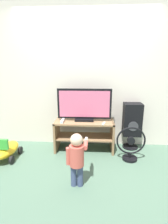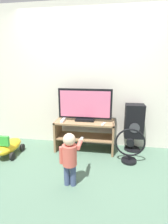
% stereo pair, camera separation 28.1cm
% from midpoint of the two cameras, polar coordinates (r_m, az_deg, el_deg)
% --- Properties ---
extents(ground_plane, '(16.00, 16.00, 0.00)m').
position_cam_midpoint_polar(ground_plane, '(3.16, 2.23, -13.88)').
color(ground_plane, '#4C6B56').
extents(wall_back, '(10.00, 0.06, 2.60)m').
position_cam_midpoint_polar(wall_back, '(3.31, 3.57, 11.02)').
color(wall_back, silver).
rests_on(wall_back, ground_plane).
extents(tv_stand, '(1.06, 0.45, 0.56)m').
position_cam_midpoint_polar(tv_stand, '(3.21, 2.78, -6.24)').
color(tv_stand, '#93704C').
rests_on(tv_stand, ground_plane).
extents(television, '(0.95, 0.20, 0.58)m').
position_cam_midpoint_polar(television, '(3.09, 2.93, 2.20)').
color(television, black).
rests_on(television, tv_stand).
extents(game_console, '(0.05, 0.20, 0.04)m').
position_cam_midpoint_polar(game_console, '(3.11, -4.30, -2.73)').
color(game_console, white).
rests_on(game_console, tv_stand).
extents(remote_primary, '(0.07, 0.13, 0.03)m').
position_cam_midpoint_polar(remote_primary, '(2.97, 9.07, -3.96)').
color(remote_primary, white).
rests_on(remote_primary, tv_stand).
extents(child, '(0.27, 0.42, 0.72)m').
position_cam_midpoint_polar(child, '(2.27, -0.98, -13.98)').
color(child, '#3F4C72').
rests_on(child, ground_plane).
extents(speaker_tower, '(0.33, 0.29, 0.86)m').
position_cam_midpoint_polar(speaker_tower, '(3.31, 18.39, -3.20)').
color(speaker_tower, black).
rests_on(speaker_tower, ground_plane).
extents(floor_fan, '(0.47, 0.24, 0.58)m').
position_cam_midpoint_polar(floor_fan, '(2.97, 17.44, -11.02)').
color(floor_fan, black).
rests_on(floor_fan, ground_plane).
extents(ride_on_toy, '(0.35, 0.61, 0.42)m').
position_cam_midpoint_polar(ride_on_toy, '(3.32, -21.20, -10.43)').
color(ride_on_toy, gold).
rests_on(ride_on_toy, ground_plane).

